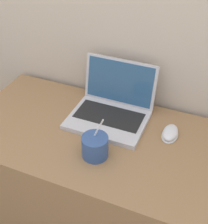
# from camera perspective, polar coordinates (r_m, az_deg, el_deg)

# --- Properties ---
(desk) EXTENTS (1.11, 0.57, 0.78)m
(desk) POSITION_cam_1_polar(r_m,az_deg,el_deg) (1.55, -1.21, -15.01)
(desk) COLOR #936D47
(desk) RESTS_ON ground_plane
(laptop) EXTENTS (0.32, 0.29, 0.22)m
(laptop) POSITION_cam_1_polar(r_m,az_deg,el_deg) (1.33, 1.41, 0.90)
(laptop) COLOR silver
(laptop) RESTS_ON desk
(drink_cup) EXTENTS (0.10, 0.10, 0.17)m
(drink_cup) POSITION_cam_1_polar(r_m,az_deg,el_deg) (1.14, -1.66, -6.26)
(drink_cup) COLOR #33518C
(drink_cup) RESTS_ON desk
(computer_mouse) EXTENTS (0.06, 0.11, 0.03)m
(computer_mouse) POSITION_cam_1_polar(r_m,az_deg,el_deg) (1.27, 12.00, -3.76)
(computer_mouse) COLOR white
(computer_mouse) RESTS_ON desk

